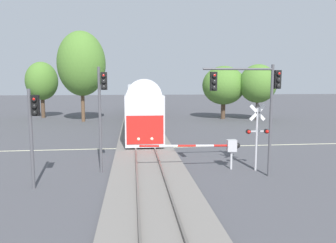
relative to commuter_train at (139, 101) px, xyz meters
name	(u,v)px	position (x,y,z in m)	size (l,w,h in m)	color
ground_plane	(145,148)	(0.00, -17.75, -2.79)	(220.00, 220.00, 0.00)	#47474C
road_centre_stripe	(145,148)	(0.00, -17.75, -2.79)	(44.00, 0.20, 0.01)	beige
railway_track	(145,147)	(0.00, -17.75, -2.70)	(4.40, 80.00, 0.32)	slate
commuter_train	(139,101)	(0.00, 0.00, 0.00)	(3.04, 41.67, 5.16)	silver
crossing_gate_near	(220,147)	(4.27, -24.58, -1.39)	(6.05, 0.40, 1.80)	#B7B7BC
crossing_signal_mast	(257,130)	(6.35, -25.00, -0.33)	(1.36, 0.44, 4.04)	#B2B2B7
traffic_signal_median	(102,103)	(-2.65, -24.39, 1.27)	(0.53, 0.38, 6.09)	#4C4C51
traffic_signal_near_left	(33,122)	(-5.68, -26.92, 0.50)	(0.53, 0.38, 4.91)	#4C4C51
traffic_signal_near_right	(254,93)	(5.58, -26.23, 1.85)	(4.27, 0.38, 6.17)	#4C4C51
oak_behind_train	(82,64)	(-7.51, 0.48, 4.85)	(6.25, 6.25, 11.89)	brown
oak_far_right	(224,85)	(12.03, 1.50, 1.98)	(6.05, 6.05, 7.54)	#4C3828
maple_right_background	(258,84)	(16.18, -0.75, 2.25)	(5.10, 5.10, 7.68)	#4C3828
pine_left_background	(42,81)	(-14.10, 5.71, 2.60)	(4.59, 4.59, 8.20)	#4C3828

